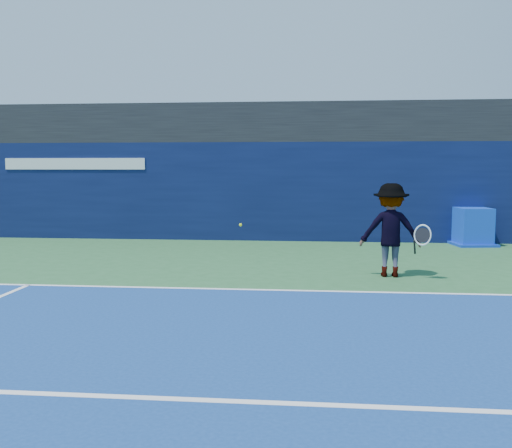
# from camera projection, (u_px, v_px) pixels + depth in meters

# --- Properties ---
(ground) EXTENTS (80.00, 80.00, 0.00)m
(ground) POSITION_uv_depth(u_px,v_px,m) (282.00, 341.00, 7.42)
(ground) COLOR #2B5F33
(ground) RESTS_ON ground
(baseline) EXTENTS (24.00, 0.10, 0.01)m
(baseline) POSITION_uv_depth(u_px,v_px,m) (290.00, 290.00, 10.39)
(baseline) COLOR white
(baseline) RESTS_ON ground
(service_line) EXTENTS (24.00, 0.10, 0.01)m
(service_line) POSITION_uv_depth(u_px,v_px,m) (271.00, 403.00, 5.44)
(service_line) COLOR white
(service_line) RESTS_ON ground
(stadium_band) EXTENTS (36.00, 3.00, 1.20)m
(stadium_band) POSITION_uv_depth(u_px,v_px,m) (301.00, 125.00, 18.45)
(stadium_band) COLOR black
(stadium_band) RESTS_ON back_wall_assembly
(back_wall_assembly) EXTENTS (36.00, 1.03, 3.00)m
(back_wall_assembly) POSITION_uv_depth(u_px,v_px,m) (299.00, 191.00, 17.67)
(back_wall_assembly) COLOR #0A133B
(back_wall_assembly) RESTS_ON ground
(equipment_cart) EXTENTS (1.27, 1.27, 1.08)m
(equipment_cart) POSITION_uv_depth(u_px,v_px,m) (473.00, 228.00, 16.43)
(equipment_cart) COLOR #0D38C3
(equipment_cart) RESTS_ON ground
(tennis_player) EXTENTS (1.41, 0.80, 1.92)m
(tennis_player) POSITION_uv_depth(u_px,v_px,m) (391.00, 230.00, 11.71)
(tennis_player) COLOR white
(tennis_player) RESTS_ON ground
(tennis_ball) EXTENTS (0.07, 0.07, 0.07)m
(tennis_ball) POSITION_uv_depth(u_px,v_px,m) (241.00, 225.00, 13.30)
(tennis_ball) COLOR #BED217
(tennis_ball) RESTS_ON ground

